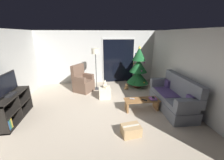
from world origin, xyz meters
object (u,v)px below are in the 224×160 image
object	(u,v)px
coffee_table	(142,103)
book_stack	(153,99)
remote_black	(145,100)
teddy_bear_cream	(105,85)
christmas_tree	(138,69)
ottoman	(105,92)
cell_phone	(153,98)
floor_lamp	(96,55)
teddy_bear_honey_by_tree	(127,87)
cardboard_box_taped_mid_floor	(131,130)
couch	(173,97)
media_shelf	(11,109)
television	(7,84)
armchair	(83,82)
remote_silver	(132,99)

from	to	relation	value
coffee_table	book_stack	distance (m)	0.38
remote_black	teddy_bear_cream	size ratio (longest dim) A/B	0.55
christmas_tree	ottoman	distance (m)	1.92
book_stack	ottoman	bearing A→B (deg)	141.76
cell_phone	floor_lamp	size ratio (longest dim) A/B	0.08
teddy_bear_cream	remote_black	bearing A→B (deg)	-44.32
teddy_bear_cream	teddy_bear_honey_by_tree	xyz separation A→B (m)	(1.01, 0.67, -0.41)
christmas_tree	cardboard_box_taped_mid_floor	xyz separation A→B (m)	(-1.12, -3.06, -0.71)
couch	ottoman	distance (m)	2.42
media_shelf	coffee_table	bearing A→B (deg)	1.31
television	cardboard_box_taped_mid_floor	size ratio (longest dim) A/B	1.71
television	christmas_tree	bearing A→B (deg)	25.06
teddy_bear_cream	teddy_bear_honey_by_tree	world-z (taller)	teddy_bear_cream
couch	floor_lamp	size ratio (longest dim) A/B	1.10
couch	christmas_tree	xyz separation A→B (m)	(-0.56, 2.02, 0.44)
armchair	ottoman	bearing A→B (deg)	-41.64
remote_black	coffee_table	bearing A→B (deg)	82.50
coffee_table	ottoman	distance (m)	1.52
cell_phone	cardboard_box_taped_mid_floor	xyz separation A→B (m)	(-0.99, -1.05, -0.31)
remote_black	book_stack	size ratio (longest dim) A/B	0.63
remote_silver	christmas_tree	size ratio (longest dim) A/B	0.08
armchair	teddy_bear_cream	xyz separation A→B (m)	(0.89, -0.79, 0.13)
television	teddy_bear_cream	size ratio (longest dim) A/B	2.94
remote_black	christmas_tree	world-z (taller)	christmas_tree
media_shelf	couch	bearing A→B (deg)	0.32
floor_lamp	teddy_bear_honey_by_tree	distance (m)	1.92
remote_black	ottoman	bearing A→B (deg)	89.55
teddy_bear_honey_by_tree	book_stack	bearing A→B (deg)	-76.82
coffee_table	television	bearing A→B (deg)	-179.51
cell_phone	media_shelf	distance (m)	4.16
remote_black	media_shelf	distance (m)	3.87
coffee_table	media_shelf	bearing A→B (deg)	-178.69
armchair	media_shelf	xyz separation A→B (m)	(-1.83, -1.93, -0.04)
armchair	teddy_bear_cream	distance (m)	1.20
remote_silver	teddy_bear_cream	bearing A→B (deg)	62.25
book_stack	television	xyz separation A→B (m)	(-4.12, 0.05, 0.68)
remote_black	book_stack	bearing A→B (deg)	-46.39
remote_black	christmas_tree	bearing A→B (deg)	32.23
cell_phone	floor_lamp	world-z (taller)	floor_lamp
television	ottoman	distance (m)	3.02
armchair	ottoman	xyz separation A→B (m)	(0.88, -0.79, -0.19)
cell_phone	cardboard_box_taped_mid_floor	size ratio (longest dim) A/B	0.29
armchair	remote_silver	bearing A→B (deg)	-46.53
couch	teddy_bear_honey_by_tree	xyz separation A→B (m)	(-1.12, 1.78, -0.28)
floor_lamp	cardboard_box_taped_mid_floor	xyz separation A→B (m)	(0.75, -3.09, -1.38)
media_shelf	teddy_bear_cream	world-z (taller)	media_shelf
media_shelf	ottoman	bearing A→B (deg)	22.87
remote_black	cardboard_box_taped_mid_floor	world-z (taller)	remote_black
remote_black	television	xyz separation A→B (m)	(-3.84, 0.04, 0.70)
armchair	book_stack	bearing A→B (deg)	-39.57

